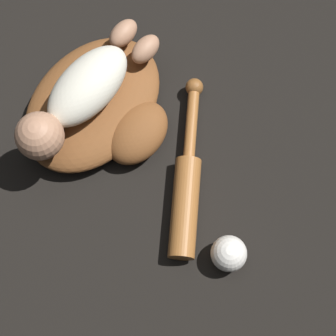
{
  "coord_description": "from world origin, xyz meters",
  "views": [
    {
      "loc": [
        0.2,
        0.49,
        1.22
      ],
      "look_at": [
        -0.02,
        0.19,
        0.07
      ],
      "focal_mm": 60.0,
      "sensor_mm": 36.0,
      "label": 1
    }
  ],
  "objects": [
    {
      "name": "ground_plane",
      "position": [
        0.0,
        0.0,
        0.0
      ],
      "size": [
        6.0,
        6.0,
        0.0
      ],
      "primitive_type": "plane",
      "color": "black"
    },
    {
      "name": "baseball_glove",
      "position": [
        0.01,
        -0.03,
        0.04
      ],
      "size": [
        0.43,
        0.39,
        0.08
      ],
      "color": "brown",
      "rests_on": "ground"
    },
    {
      "name": "baby_figure",
      "position": [
        0.04,
        -0.04,
        0.13
      ],
      "size": [
        0.4,
        0.2,
        0.1
      ],
      "color": "silver",
      "rests_on": "baseball_glove"
    },
    {
      "name": "baseball_bat",
      "position": [
        -0.04,
        0.24,
        0.03
      ],
      "size": [
        0.31,
        0.34,
        0.06
      ],
      "color": "#9E602D",
      "rests_on": "ground"
    },
    {
      "name": "baseball",
      "position": [
        -0.02,
        0.41,
        0.04
      ],
      "size": [
        0.08,
        0.08,
        0.08
      ],
      "color": "white",
      "rests_on": "ground"
    }
  ]
}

